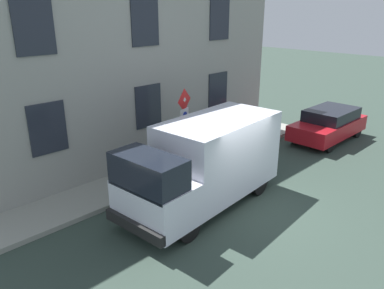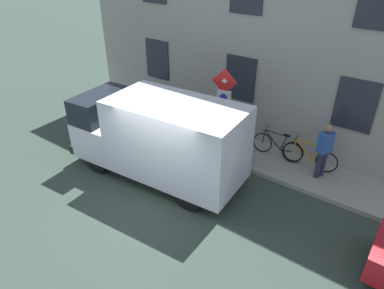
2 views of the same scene
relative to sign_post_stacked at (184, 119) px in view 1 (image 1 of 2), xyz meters
name	(u,v)px [view 1 (image 1 of 2)]	position (x,y,z in m)	size (l,w,h in m)	color
ground_plane	(240,204)	(-2.70, 0.29, -2.02)	(80.00, 80.00, 0.00)	#304037
sidewalk_slab	(166,170)	(0.66, 0.29, -1.95)	(1.74, 15.35, 0.14)	gray
building_facade	(140,69)	(1.88, 0.29, 1.48)	(0.75, 13.35, 7.00)	gray
sign_post_stacked	(184,119)	(0.00, 0.00, 0.00)	(0.20, 0.55, 2.79)	#474C47
delivery_van	(205,162)	(-1.90, 0.97, -0.69)	(2.41, 5.47, 2.50)	silver
parked_hatchback	(329,124)	(-1.76, -7.03, -1.29)	(1.76, 4.01, 1.38)	#AE151E
bicycle_orange	(213,138)	(0.98, -2.55, -1.51)	(0.46, 1.71, 0.89)	black
bicycle_black	(195,144)	(0.98, -1.50, -1.51)	(0.46, 1.71, 0.89)	black
pedestrian	(226,124)	(0.67, -3.01, -0.95)	(0.47, 0.40, 1.72)	#262B47
litter_bin	(191,155)	(0.14, -0.45, -1.43)	(0.44, 0.44, 0.90)	#2D5133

